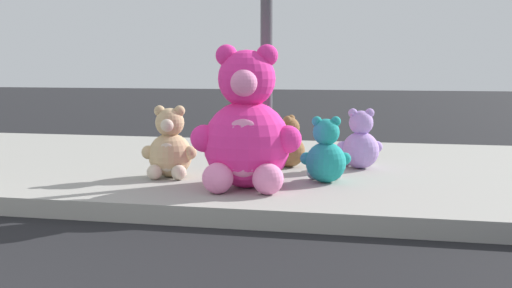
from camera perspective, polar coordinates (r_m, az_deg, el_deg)
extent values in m
cube|color=#9E9B93|center=(7.16, -5.63, -2.06)|extent=(28.00, 4.40, 0.15)
cylinder|color=#4C4C51|center=(6.07, 0.92, 12.24)|extent=(0.11, 0.11, 3.20)
sphere|color=#F22D93|center=(5.56, -0.79, -0.01)|extent=(0.73, 0.73, 0.73)
ellipsoid|color=pink|center=(5.30, -1.10, -0.35)|extent=(0.42, 0.21, 0.48)
sphere|color=#F22D93|center=(5.52, -0.80, 5.64)|extent=(0.48, 0.48, 0.48)
sphere|color=pink|center=(5.32, -1.04, 5.28)|extent=(0.22, 0.22, 0.22)
sphere|color=#F22D93|center=(5.50, 0.96, 7.63)|extent=(0.18, 0.18, 0.18)
sphere|color=#F22D93|center=(5.43, 2.76, 0.41)|extent=(0.23, 0.23, 0.23)
sphere|color=pink|center=(5.27, 1.03, -3.03)|extent=(0.25, 0.25, 0.25)
sphere|color=#F22D93|center=(5.54, -2.55, 7.62)|extent=(0.18, 0.18, 0.18)
sphere|color=#F22D93|center=(5.51, -4.49, 0.49)|extent=(0.23, 0.23, 0.23)
sphere|color=pink|center=(5.31, -3.31, -2.96)|extent=(0.25, 0.25, 0.25)
sphere|color=olive|center=(6.69, 2.87, -0.62)|extent=(0.32, 0.32, 0.32)
ellipsoid|color=tan|center=(6.72, 1.92, -0.58)|extent=(0.09, 0.18, 0.21)
sphere|color=olive|center=(6.67, 2.88, 1.42)|extent=(0.21, 0.21, 0.21)
sphere|color=tan|center=(6.69, 2.14, 1.34)|extent=(0.10, 0.10, 0.10)
sphere|color=olive|center=(6.59, 2.72, 2.10)|extent=(0.08, 0.08, 0.08)
sphere|color=olive|center=(6.55, 2.19, -0.57)|extent=(0.10, 0.10, 0.10)
sphere|color=tan|center=(6.66, 1.53, -1.57)|extent=(0.11, 0.11, 0.11)
sphere|color=olive|center=(6.73, 3.05, 2.19)|extent=(0.08, 0.08, 0.08)
sphere|color=olive|center=(6.85, 2.88, -0.25)|extent=(0.10, 0.10, 0.10)
sphere|color=tan|center=(6.83, 1.95, -1.37)|extent=(0.11, 0.11, 0.11)
sphere|color=teal|center=(5.84, 6.03, -1.58)|extent=(0.36, 0.36, 0.36)
ellipsoid|color=#7BBFBC|center=(5.96, 5.94, -1.40)|extent=(0.21, 0.11, 0.23)
sphere|color=teal|center=(5.80, 6.06, 1.02)|extent=(0.23, 0.23, 0.23)
sphere|color=#7BBFBC|center=(5.90, 5.99, 0.99)|extent=(0.11, 0.11, 0.11)
sphere|color=teal|center=(5.79, 5.26, 1.95)|extent=(0.09, 0.09, 0.09)
sphere|color=teal|center=(5.87, 4.35, -1.25)|extent=(0.11, 0.11, 0.11)
sphere|color=#7BBFBC|center=(6.00, 4.97, -2.47)|extent=(0.12, 0.12, 0.12)
sphere|color=teal|center=(5.80, 6.88, 1.94)|extent=(0.09, 0.09, 0.09)
sphere|color=teal|center=(5.89, 7.65, -1.26)|extent=(0.11, 0.11, 0.11)
sphere|color=#7BBFBC|center=(6.01, 6.84, -2.47)|extent=(0.12, 0.12, 0.12)
sphere|color=tan|center=(6.15, -7.39, -0.95)|extent=(0.40, 0.40, 0.40)
ellipsoid|color=beige|center=(6.00, -7.67, -1.14)|extent=(0.23, 0.12, 0.26)
sphere|color=tan|center=(6.11, -7.43, 1.85)|extent=(0.27, 0.27, 0.27)
sphere|color=beige|center=(6.00, -7.65, 1.60)|extent=(0.12, 0.12, 0.12)
sphere|color=tan|center=(6.09, -6.59, 2.84)|extent=(0.10, 0.10, 0.10)
sphere|color=tan|center=(6.06, -5.71, -0.75)|extent=(0.13, 0.13, 0.13)
sphere|color=beige|center=(5.98, -6.66, -2.45)|extent=(0.14, 0.14, 0.14)
sphere|color=tan|center=(6.12, -8.30, 2.84)|extent=(0.10, 0.10, 0.10)
sphere|color=tan|center=(6.13, -9.25, -0.71)|extent=(0.13, 0.13, 0.13)
sphere|color=beige|center=(6.02, -8.74, -2.41)|extent=(0.14, 0.14, 0.14)
sphere|color=#B28CD8|center=(6.67, 8.99, -0.53)|extent=(0.37, 0.37, 0.37)
ellipsoid|color=silver|center=(6.80, 8.74, -0.38)|extent=(0.22, 0.14, 0.24)
sphere|color=#B28CD8|center=(6.64, 9.03, 1.82)|extent=(0.24, 0.24, 0.24)
sphere|color=silver|center=(6.74, 8.84, 1.77)|extent=(0.11, 0.11, 0.11)
sphere|color=#B28CD8|center=(6.62, 8.34, 2.65)|extent=(0.09, 0.09, 0.09)
sphere|color=#B28CD8|center=(6.67, 7.44, -0.26)|extent=(0.11, 0.11, 0.11)
sphere|color=silver|center=(6.82, 7.85, -1.37)|extent=(0.13, 0.13, 0.13)
sphere|color=#B28CD8|center=(6.65, 9.76, 2.65)|extent=(0.09, 0.09, 0.09)
sphere|color=#B28CD8|center=(6.75, 10.35, -0.23)|extent=(0.11, 0.11, 0.11)
sphere|color=silver|center=(6.86, 9.50, -1.35)|extent=(0.13, 0.13, 0.13)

